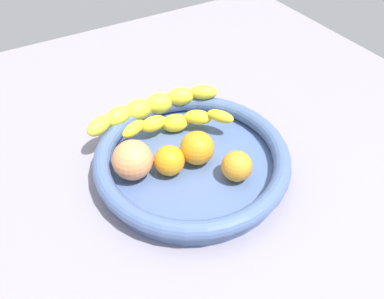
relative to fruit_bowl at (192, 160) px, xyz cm
name	(u,v)px	position (x,y,z in cm)	size (l,w,h in cm)	color
kitchen_counter	(192,176)	(0.00, 0.00, -4.01)	(120.00, 120.00, 3.00)	gray
fruit_bowl	(192,160)	(0.00, 0.00, 0.00)	(33.24, 33.24, 4.86)	#4B6397
banana_draped_left	(150,107)	(-14.02, -0.89, 2.52)	(7.87, 27.09, 4.92)	yellow
banana_draped_right	(176,122)	(-8.02, 1.36, 2.16)	(9.99, 19.90, 5.05)	yellow
orange_front	(168,159)	(-0.41, -4.27, 1.95)	(5.09, 5.09, 5.09)	orange
orange_mid_left	(237,166)	(6.60, 4.49, 1.93)	(5.06, 5.06, 5.06)	orange
orange_mid_right	(198,149)	(0.18, 1.01, 2.29)	(5.78, 5.78, 5.78)	orange
peach_blush	(133,160)	(-2.40, -9.66, 2.72)	(6.63, 6.63, 6.63)	#F7985A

